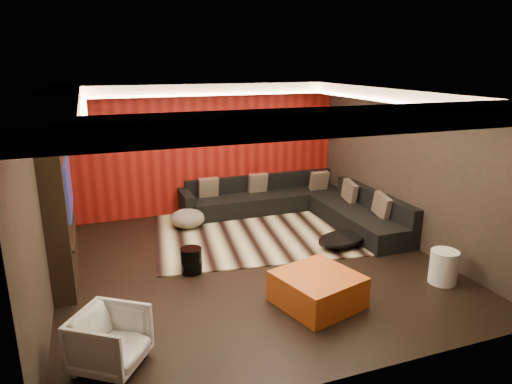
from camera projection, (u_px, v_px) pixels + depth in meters
name	position (u px, v px, depth m)	size (l,w,h in m)	color
floor	(251.00, 264.00, 7.56)	(6.00, 6.00, 0.02)	black
ceiling	(251.00, 91.00, 6.78)	(6.00, 6.00, 0.02)	silver
wall_back	(205.00, 149.00, 9.88)	(6.00, 0.02, 2.80)	black
wall_left	(42.00, 202.00, 6.17)	(0.02, 6.00, 2.80)	black
wall_right	(409.00, 168.00, 8.16)	(0.02, 6.00, 2.80)	black
red_feature_wall	(205.00, 149.00, 9.85)	(5.98, 0.05, 2.78)	#6B0C0A
soffit_back	(207.00, 89.00, 9.24)	(6.00, 0.60, 0.22)	silver
soffit_front	(345.00, 121.00, 4.37)	(6.00, 0.60, 0.22)	silver
soffit_left	(55.00, 105.00, 5.92)	(0.60, 4.80, 0.22)	silver
soffit_right	(401.00, 95.00, 7.70)	(0.60, 4.80, 0.22)	silver
cove_back	(211.00, 95.00, 8.96)	(4.80, 0.08, 0.04)	#FFD899
cove_front	(327.00, 125.00, 4.71)	(4.80, 0.08, 0.04)	#FFD899
cove_left	(84.00, 111.00, 6.05)	(0.08, 4.80, 0.04)	#FFD899
cove_right	(384.00, 101.00, 7.61)	(0.08, 4.80, 0.04)	#FFD899
tv_surround	(60.00, 209.00, 6.85)	(0.30, 2.00, 2.20)	black
tv_screen	(68.00, 185.00, 6.81)	(0.04, 1.30, 0.80)	black
tv_shelf	(74.00, 232.00, 7.01)	(0.04, 1.60, 0.04)	black
rug	(260.00, 233.00, 8.91)	(4.00, 3.00, 0.02)	beige
coffee_table	(342.00, 242.00, 8.20)	(1.05, 1.05, 0.18)	black
drum_stool	(191.00, 260.00, 7.19)	(0.34, 0.34, 0.40)	black
striped_pouf	(188.00, 219.00, 9.11)	(0.68, 0.68, 0.37)	beige
white_side_table	(444.00, 267.00, 6.86)	(0.41, 0.41, 0.51)	white
orange_ottoman	(317.00, 289.00, 6.26)	(1.00, 1.00, 0.44)	#A04814
armchair	(110.00, 340.00, 4.95)	(0.70, 0.72, 0.65)	silver
sectional_sofa	(299.00, 206.00, 9.74)	(3.65, 3.50, 0.75)	black
throw_pillows	(301.00, 189.00, 9.68)	(3.01, 2.72, 0.50)	tan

